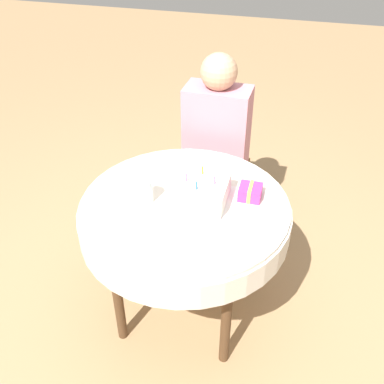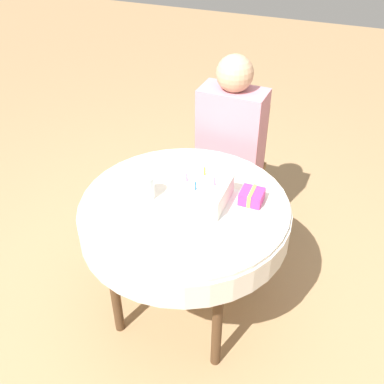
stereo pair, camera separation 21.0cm
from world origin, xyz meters
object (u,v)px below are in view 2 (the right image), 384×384
Objects in this scene: gift_box at (252,196)px; chair at (233,164)px; drinking_glass at (145,187)px; person at (230,136)px; birthday_cake at (201,192)px.

chair is at bearing 113.30° from gift_box.
drinking_glass is (-0.19, -0.83, 0.32)m from chair.
person is 10.25× the size of drinking_glass.
gift_box is (0.29, -0.67, 0.29)m from chair.
chair is at bearing 90.00° from person.
person reaches higher than birthday_cake.
drinking_glass is at bearing -162.15° from gift_box.
birthday_cake is at bearing -83.21° from chair.
gift_box is at bearing -61.53° from person.
drinking_glass is 0.51m from gift_box.
birthday_cake reaches higher than drinking_glass.
person is 0.66m from gift_box.
drinking_glass is 1.06× the size of gift_box.
drinking_glass is (-0.19, -0.74, 0.07)m from person.
birthday_cake is 0.24m from gift_box.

